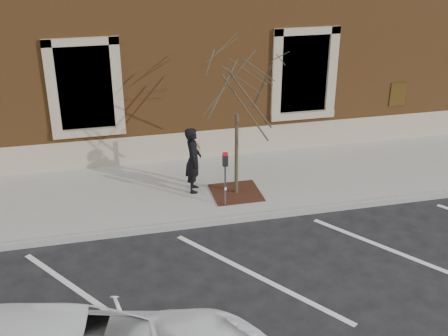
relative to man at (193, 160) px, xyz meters
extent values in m
plane|color=#28282B|center=(0.57, -1.49, -0.98)|extent=(120.00, 120.00, 0.00)
cube|color=#ABA7A0|center=(0.57, 0.26, -0.91)|extent=(40.00, 3.50, 0.15)
cube|color=#9E9E99|center=(0.57, -1.54, -0.91)|extent=(40.00, 0.12, 0.15)
cube|color=tan|center=(0.57, 2.04, -0.43)|extent=(40.00, 0.06, 0.80)
cube|color=black|center=(-2.43, 2.16, 1.42)|extent=(1.40, 0.30, 2.20)
cube|color=tan|center=(-2.43, 1.99, 0.22)|extent=(1.90, 0.20, 0.20)
cube|color=black|center=(3.57, 2.16, 1.42)|extent=(1.40, 0.30, 2.20)
cube|color=tan|center=(3.57, 1.99, 0.22)|extent=(1.90, 0.20, 0.20)
imported|color=black|center=(0.00, 0.00, 0.00)|extent=(0.51, 0.67, 1.67)
cylinder|color=#595B60|center=(0.58, -0.97, -0.32)|extent=(0.05, 0.05, 1.03)
cube|color=black|center=(0.58, -0.97, 0.33)|extent=(0.12, 0.09, 0.27)
cube|color=red|center=(0.58, -0.97, 0.50)|extent=(0.11, 0.09, 0.06)
cube|color=white|center=(0.58, -1.01, -0.37)|extent=(0.05, 0.00, 0.07)
cube|color=#461E16|center=(0.99, -0.40, -0.82)|extent=(1.18, 1.18, 0.03)
cylinder|color=#413827|center=(0.99, -0.40, 0.21)|extent=(0.09, 0.09, 2.08)
camera|label=1|loc=(-2.17, -12.46, 5.54)|focal=45.00mm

